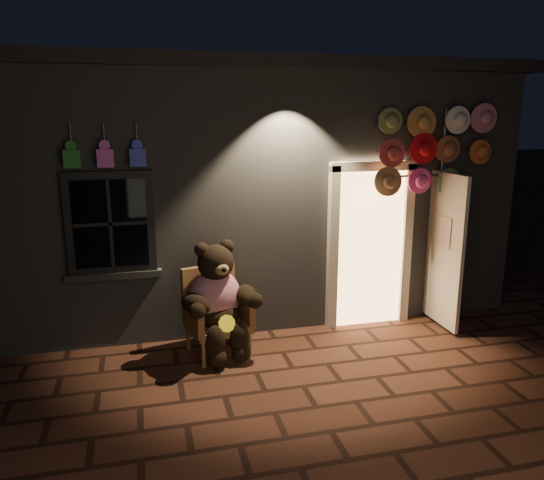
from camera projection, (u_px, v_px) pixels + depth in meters
name	position (u px, v px, depth m)	size (l,w,h in m)	color
ground	(304.00, 386.00, 5.55)	(60.00, 60.00, 0.00)	#563021
shop_building	(234.00, 177.00, 8.90)	(7.30, 5.95, 3.51)	slate
wicker_armchair	(215.00, 311.00, 6.27)	(0.81, 0.76, 1.01)	#A3703F
teddy_bear	(218.00, 300.00, 6.11)	(0.96, 0.85, 1.36)	#BB143B
hat_rack	(433.00, 151.00, 6.70)	(1.62, 0.22, 2.86)	#59595E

